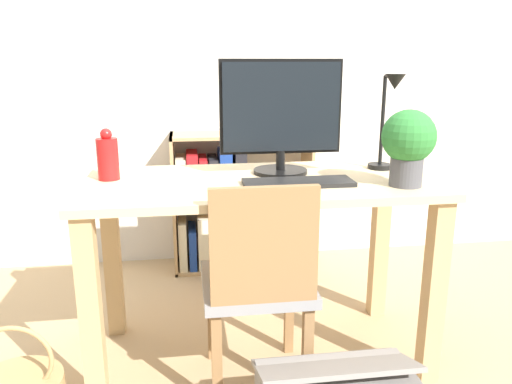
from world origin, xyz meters
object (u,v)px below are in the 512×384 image
object	(u,v)px
potted_plant	(408,142)
chair	(259,280)
vase	(108,157)
desk_lamp	(389,113)
keyboard	(298,183)
monitor	(281,113)
bookshelf	(219,201)

from	to	relation	value
potted_plant	chair	xyz separation A→B (m)	(-0.55, -0.05, -0.48)
vase	desk_lamp	distance (m)	1.12
desk_lamp	keyboard	bearing A→B (deg)	-157.08
keyboard	vase	world-z (taller)	vase
vase	desk_lamp	size ratio (longest dim) A/B	0.50
potted_plant	chair	bearing A→B (deg)	-174.55
monitor	vase	bearing A→B (deg)	-178.56
potted_plant	bookshelf	xyz separation A→B (m)	(-0.61, 1.13, -0.51)
desk_lamp	chair	world-z (taller)	desk_lamp
monitor	bookshelf	xyz separation A→B (m)	(-0.20, 0.86, -0.60)
monitor	potted_plant	size ratio (longest dim) A/B	1.75
keyboard	vase	size ratio (longest dim) A/B	2.06
keyboard	bookshelf	xyz separation A→B (m)	(-0.23, 1.06, -0.36)
vase	chair	distance (m)	0.74
vase	bookshelf	distance (m)	1.09
bookshelf	desk_lamp	bearing A→B (deg)	-54.55
vase	bookshelf	bearing A→B (deg)	61.18
chair	bookshelf	bearing A→B (deg)	93.28
chair	potted_plant	bearing A→B (deg)	5.84
desk_lamp	potted_plant	xyz separation A→B (m)	(-0.02, -0.24, -0.08)
vase	potted_plant	size ratio (longest dim) A/B	0.71
keyboard	monitor	bearing A→B (deg)	98.26
keyboard	desk_lamp	size ratio (longest dim) A/B	1.03
vase	chair	xyz separation A→B (m)	(0.54, -0.31, -0.40)
potted_plant	bookshelf	size ratio (longest dim) A/B	0.35
vase	potted_plant	bearing A→B (deg)	-13.21
monitor	bookshelf	bearing A→B (deg)	102.92
vase	chair	world-z (taller)	vase
monitor	potted_plant	bearing A→B (deg)	-33.37
desk_lamp	chair	xyz separation A→B (m)	(-0.57, -0.30, -0.56)
potted_plant	chair	distance (m)	0.73
keyboard	chair	xyz separation A→B (m)	(-0.17, -0.12, -0.33)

